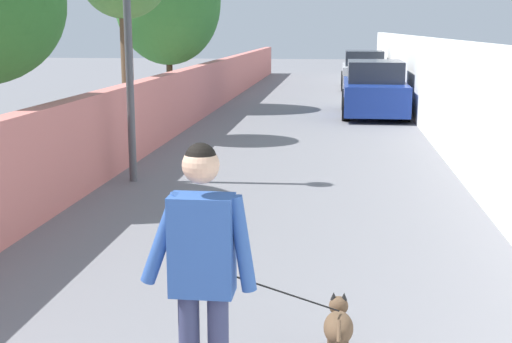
% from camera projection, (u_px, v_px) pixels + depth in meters
% --- Properties ---
extents(ground_plane, '(80.00, 80.00, 0.00)m').
position_uv_depth(ground_plane, '(301.00, 135.00, 15.92)').
color(ground_plane, slate).
extents(wall_left, '(48.00, 0.30, 1.43)m').
position_uv_depth(wall_left, '(152.00, 113.00, 14.18)').
color(wall_left, '#CC726B').
rests_on(wall_left, ground).
extents(fence_right, '(48.00, 0.30, 2.21)m').
position_uv_depth(fence_right, '(449.00, 98.00, 13.41)').
color(fence_right, white).
rests_on(fence_right, ground).
extents(tree_left_distant, '(3.19, 3.19, 5.12)m').
position_uv_depth(tree_left_distant, '(168.00, 2.00, 20.63)').
color(tree_left_distant, '#473523').
rests_on(tree_left_distant, ground).
extents(lamp_post, '(0.36, 0.36, 4.07)m').
position_uv_depth(lamp_post, '(127.00, 4.00, 10.59)').
color(lamp_post, '#4C4C51').
rests_on(lamp_post, ground).
extents(person_skateboarder, '(0.22, 0.71, 1.71)m').
position_uv_depth(person_skateboarder, '(202.00, 260.00, 4.08)').
color(person_skateboarder, '#333859').
rests_on(person_skateboarder, skateboard).
extents(dog, '(1.27, 0.94, 1.06)m').
position_uv_depth(dog, '(338.00, 325.00, 5.10)').
color(dog, brown).
rests_on(dog, ground).
extents(car_near, '(4.12, 1.80, 1.54)m').
position_uv_depth(car_near, '(374.00, 90.00, 19.41)').
color(car_near, navy).
rests_on(car_near, ground).
extents(car_far, '(4.29, 1.80, 1.54)m').
position_uv_depth(car_far, '(364.00, 71.00, 28.04)').
color(car_far, silver).
rests_on(car_far, ground).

